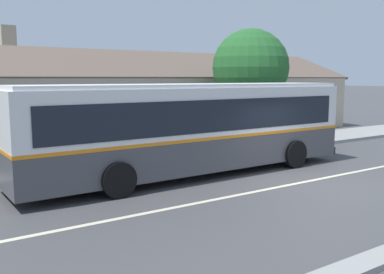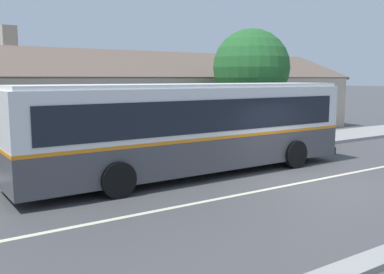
{
  "view_description": "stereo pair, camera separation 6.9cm",
  "coord_description": "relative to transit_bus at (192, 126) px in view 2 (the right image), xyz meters",
  "views": [
    {
      "loc": [
        -10.27,
        -8.86,
        3.23
      ],
      "look_at": [
        -2.55,
        2.59,
        1.32
      ],
      "focal_mm": 40.0,
      "sensor_mm": 36.0,
      "label": 1
    },
    {
      "loc": [
        -10.21,
        -8.9,
        3.23
      ],
      "look_at": [
        -2.55,
        2.59,
        1.32
      ],
      "focal_mm": 40.0,
      "sensor_mm": 36.0,
      "label": 2
    }
  ],
  "objects": [
    {
      "name": "bench_by_building",
      "position": [
        -5.21,
        3.09,
        -1.06
      ],
      "size": [
        1.86,
        0.51,
        0.94
      ],
      "color": "brown",
      "rests_on": "sidewalk_far"
    },
    {
      "name": "transit_bus",
      "position": [
        0.0,
        0.0,
        0.0
      ],
      "size": [
        12.0,
        2.88,
        3.04
      ],
      "color": "#47474C",
      "rests_on": "ground"
    },
    {
      "name": "sidewalk_far",
      "position": [
        2.35,
        3.1,
        -1.57
      ],
      "size": [
        60.0,
        3.0,
        0.15
      ],
      "primitive_type": "cube",
      "color": "gray",
      "rests_on": "ground"
    },
    {
      "name": "lane_divider_stripe",
      "position": [
        2.35,
        -2.9,
        -1.64
      ],
      "size": [
        60.0,
        0.16,
        0.01
      ],
      "primitive_type": "cube",
      "color": "beige",
      "rests_on": "ground"
    },
    {
      "name": "street_tree_primary",
      "position": [
        6.07,
        3.96,
        2.08
      ],
      "size": [
        3.7,
        3.7,
        5.58
      ],
      "color": "#4C3828",
      "rests_on": "ground"
    },
    {
      "name": "ground_plane",
      "position": [
        2.35,
        -2.9,
        -1.64
      ],
      "size": [
        300.0,
        300.0,
        0.0
      ],
      "primitive_type": "plane",
      "color": "#424244"
    },
    {
      "name": "community_building",
      "position": [
        3.55,
        10.44,
        0.09
      ],
      "size": [
        25.88,
        8.89,
        5.81
      ],
      "color": "tan",
      "rests_on": "ground"
    }
  ]
}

